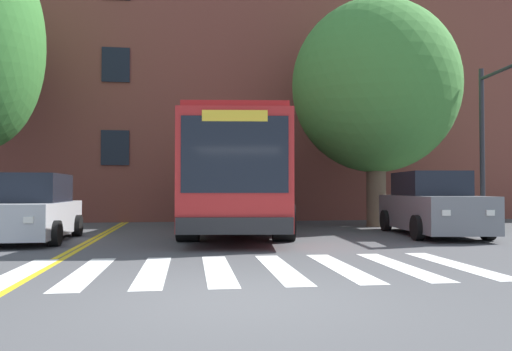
% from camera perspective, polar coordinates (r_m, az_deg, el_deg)
% --- Properties ---
extents(ground_plane, '(120.00, 120.00, 0.00)m').
position_cam_1_polar(ground_plane, '(6.10, -2.45, -14.07)').
color(ground_plane, '#4C4C4F').
extents(crosswalk, '(7.73, 3.26, 0.01)m').
position_cam_1_polar(crosswalk, '(8.37, -0.76, -10.64)').
color(crosswalk, white).
rests_on(crosswalk, ground).
extents(lane_line_yellow_inner, '(0.12, 36.00, 0.01)m').
position_cam_1_polar(lane_line_yellow_inner, '(22.37, -14.42, -4.92)').
color(lane_line_yellow_inner, gold).
rests_on(lane_line_yellow_inner, ground).
extents(lane_line_yellow_outer, '(0.12, 36.00, 0.01)m').
position_cam_1_polar(lane_line_yellow_outer, '(22.35, -14.01, -4.92)').
color(lane_line_yellow_outer, gold).
rests_on(lane_line_yellow_outer, ground).
extents(city_bus, '(3.88, 11.67, 3.26)m').
position_cam_1_polar(city_bus, '(16.24, -2.14, -0.04)').
color(city_bus, '#B22323').
rests_on(city_bus, ground).
extents(car_silver_near_lane, '(2.03, 4.08, 1.72)m').
position_cam_1_polar(car_silver_near_lane, '(13.94, -24.33, -3.61)').
color(car_silver_near_lane, '#B7BABF').
rests_on(car_silver_near_lane, ground).
extents(car_grey_far_lane, '(2.48, 4.94, 1.83)m').
position_cam_1_polar(car_grey_far_lane, '(15.26, 19.38, -3.32)').
color(car_grey_far_lane, slate).
rests_on(car_grey_far_lane, ground).
extents(car_black_behind_bus, '(2.33, 4.39, 1.82)m').
position_cam_1_polar(car_black_behind_bus, '(24.46, -6.07, -2.74)').
color(car_black_behind_bus, black).
rests_on(car_black_behind_bus, ground).
extents(traffic_light_near_corner, '(0.50, 3.55, 5.33)m').
position_cam_1_polar(traffic_light_near_corner, '(17.03, 26.73, 6.41)').
color(traffic_light_near_corner, '#28282D').
rests_on(traffic_light_near_corner, ground).
extents(street_tree_curbside_large, '(6.61, 6.05, 8.14)m').
position_cam_1_polar(street_tree_curbside_large, '(18.64, 13.49, 9.87)').
color(street_tree_curbside_large, brown).
rests_on(street_tree_curbside_large, ground).
extents(building_facade, '(40.33, 7.18, 11.94)m').
position_cam_1_polar(building_facade, '(24.60, -1.92, 9.32)').
color(building_facade, brown).
rests_on(building_facade, ground).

